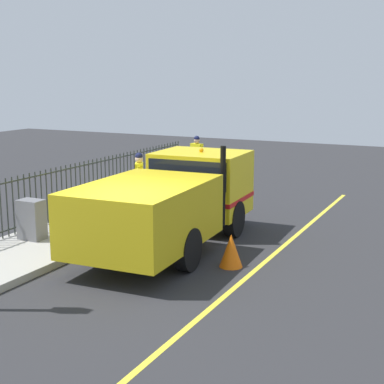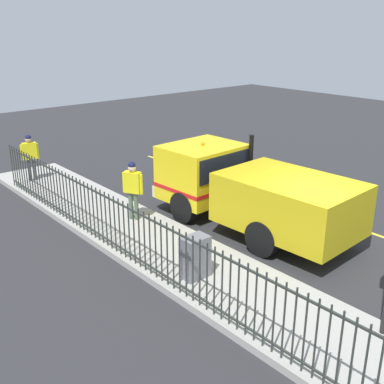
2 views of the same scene
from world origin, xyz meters
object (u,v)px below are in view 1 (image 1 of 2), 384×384
work_truck (175,197)px  utility_cabinet (32,220)px  pedestrian_distant (197,153)px  traffic_cone (231,251)px  worker_standing (139,176)px

work_truck → utility_cabinet: work_truck is taller
work_truck → pedestrian_distant: bearing=109.6°
pedestrian_distant → utility_cabinet: pedestrian_distant is taller
utility_cabinet → pedestrian_distant: bearing=-90.3°
traffic_cone → worker_standing: bearing=-36.0°
pedestrian_distant → traffic_cone: bearing=134.8°
utility_cabinet → work_truck: bearing=-153.5°
pedestrian_distant → traffic_cone: 10.04m
worker_standing → utility_cabinet: size_ratio=1.78×
work_truck → pedestrian_distant: size_ratio=3.67×
pedestrian_distant → traffic_cone: pedestrian_distant is taller
pedestrian_distant → work_truck: bearing=126.8°
traffic_cone → utility_cabinet: bearing=7.6°
work_truck → traffic_cone: bearing=-28.7°
pedestrian_distant → utility_cabinet: bearing=104.2°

